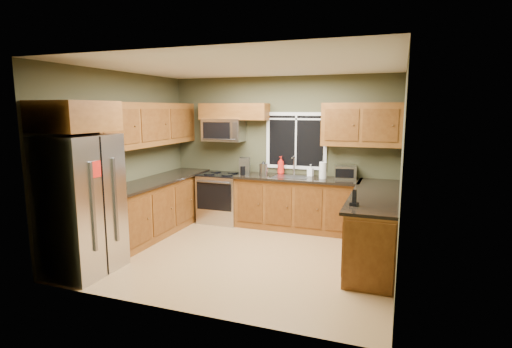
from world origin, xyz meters
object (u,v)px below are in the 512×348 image
Objects in this scene: microwave at (224,130)px; paper_towel_roll at (323,170)px; toaster_oven at (346,172)px; cordless_phone at (354,201)px; soap_bottle_c at (264,169)px; refrigerator at (82,205)px; coffee_maker at (244,167)px; soap_bottle_b at (310,170)px; kettle at (263,169)px; range at (221,197)px; soap_bottle_a at (281,165)px.

paper_towel_roll is at bearing -3.41° from microwave.
toaster_oven is 1.92× the size of cordless_phone.
cordless_phone is (1.83, -1.93, -0.02)m from soap_bottle_c.
refrigerator is 2.99m from coffee_maker.
coffee_maker reaches higher than soap_bottle_b.
coffee_maker is at bearing -176.89° from kettle.
range is 3.06× the size of coffee_maker.
toaster_oven reaches higher than cordless_phone.
coffee_maker is 1.18× the size of kettle.
coffee_maker is 0.36m from kettle.
kettle is at bearing 135.34° from cordless_phone.
refrigerator is 5.50× the size of soap_bottle_a.
cordless_phone is (1.53, -2.01, -0.10)m from soap_bottle_a.
soap_bottle_a reaches higher than soap_bottle_b.
toaster_oven is 1.84× the size of soap_bottle_b.
range is 4.42× the size of soap_bottle_b.
range is 1.29m from soap_bottle_a.
paper_towel_roll is 1.11m from soap_bottle_c.
refrigerator is 8.87× the size of cordless_phone.
range is at bearing -168.11° from soap_bottle_a.
paper_towel_roll is at bearing -14.43° from soap_bottle_a.
range is at bearing -176.29° from toaster_oven.
cordless_phone is (0.36, -1.92, -0.05)m from toaster_oven.
soap_bottle_a is at bearing 22.71° from coffee_maker.
soap_bottle_b is (0.56, -0.04, -0.06)m from soap_bottle_a.
kettle is at bearing -9.69° from microwave.
microwave is 2.01m from paper_towel_roll.
cordless_phone reaches higher than range.
range is at bearing -173.46° from soap_bottle_b.
microwave reaches higher than toaster_oven.
cordless_phone is (0.97, -1.96, -0.05)m from soap_bottle_b.
cordless_phone reaches higher than soap_bottle_c.
paper_towel_roll is 1.55× the size of cordless_phone.
refrigerator is 2.89m from range.
kettle is 0.17m from soap_bottle_c.
range is 1.76m from soap_bottle_b.
coffee_maker is 1.45× the size of soap_bottle_b.
soap_bottle_c is (-0.04, 0.16, -0.04)m from kettle.
kettle is at bearing -178.39° from paper_towel_roll.
coffee_maker is at bearing 66.92° from refrigerator.
paper_towel_roll is at bearing 112.00° from cordless_phone.
microwave is at bearing 176.59° from paper_towel_roll.
soap_bottle_b is at bearing 116.38° from cordless_phone.
refrigerator is at bearing -103.34° from microwave.
kettle is 1.06m from paper_towel_roll.
toaster_oven is 1.27× the size of coffee_maker.
soap_bottle_b is (-0.25, 0.17, -0.04)m from paper_towel_roll.
coffee_maker is at bearing -178.01° from paper_towel_roll.
cordless_phone is at bearing -68.00° from paper_towel_roll.
range is at bearing 76.03° from refrigerator.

